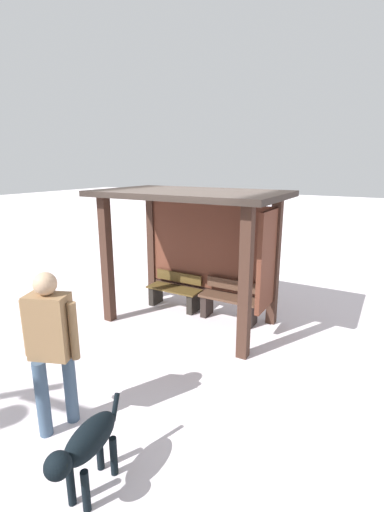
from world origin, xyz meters
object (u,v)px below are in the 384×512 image
at_px(bench_center_inside, 229,302).
at_px(person_walking, 51,340).
at_px(bus_shelter, 201,227).
at_px(bench_left_inside, 175,293).
at_px(dog, 87,445).

height_order(bench_center_inside, person_walking, person_walking).
xyz_separation_m(bus_shelter, bench_center_inside, (0.50, 0.22, -1.42)).
xyz_separation_m(bus_shelter, bench_left_inside, (-0.71, 0.22, -1.45)).
distance_m(bus_shelter, dog, 4.07).
distance_m(bench_center_inside, dog, 4.00).
height_order(bus_shelter, person_walking, bus_shelter).
relative_size(bus_shelter, person_walking, 1.78).
height_order(bench_left_inside, dog, dog).
height_order(bench_left_inside, bench_center_inside, bench_center_inside).
bearing_deg(bench_center_inside, dog, -83.81).
bearing_deg(dog, bus_shelter, 103.95).
bearing_deg(dog, bench_center_inside, 96.19).
bearing_deg(person_walking, bus_shelter, 90.48).
xyz_separation_m(bench_center_inside, dog, (0.43, -3.98, 0.16)).
relative_size(bench_left_inside, dog, 1.19).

